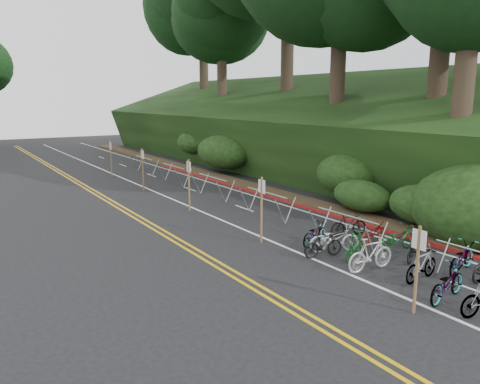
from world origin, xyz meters
name	(u,v)px	position (x,y,z in m)	size (l,w,h in m)	color
ground	(346,291)	(0.00, 0.00, 0.00)	(120.00, 120.00, 0.00)	black
road_markings	(199,214)	(0.63, 10.10, 0.00)	(7.47, 80.00, 0.01)	gold
red_curb	(263,195)	(5.70, 12.00, 0.05)	(0.25, 28.00, 0.10)	maroon
embankment	(288,136)	(12.96, 19.04, 2.57)	(14.30, 48.14, 9.11)	black
bike_racks_rest	(212,182)	(3.00, 13.00, 0.85)	(1.14, 23.00, 1.17)	#A5A6A8
signpost_near	(417,264)	(0.43, -1.93, 1.31)	(0.08, 0.40, 2.28)	brown
signposts_rest	(164,173)	(0.60, 14.00, 1.43)	(0.08, 18.40, 2.50)	brown
bike_front	(323,244)	(1.42, 2.49, 0.45)	(1.49, 0.42, 0.89)	black
bike_valet	(408,253)	(3.06, 0.31, 0.48)	(3.24, 8.48, 1.09)	slate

